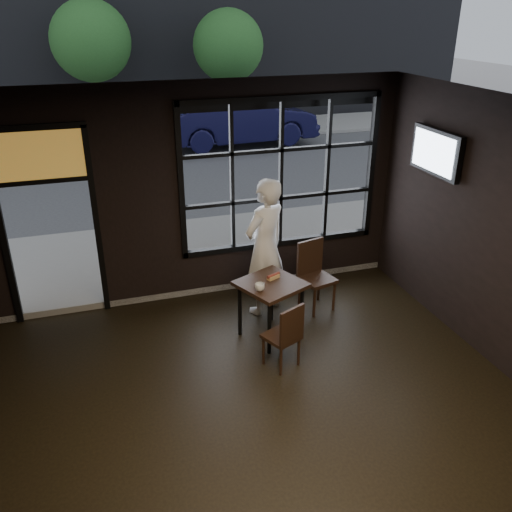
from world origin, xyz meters
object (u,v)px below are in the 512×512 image
object	(u,v)px
cafe_table	(271,309)
chair_near	(281,334)
navy_car	(239,119)
man	(265,247)

from	to	relation	value
cafe_table	chair_near	size ratio (longest dim) A/B	0.92
cafe_table	chair_near	bearing A→B (deg)	-121.51
chair_near	navy_car	xyz separation A→B (m)	(2.66, 11.12, 0.46)
navy_car	man	bearing A→B (deg)	161.60
chair_near	navy_car	distance (m)	11.44
chair_near	man	distance (m)	1.48
man	chair_near	bearing A→B (deg)	51.49
man	navy_car	distance (m)	10.07
cafe_table	man	distance (m)	0.92
chair_near	navy_car	bearing A→B (deg)	-127.95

